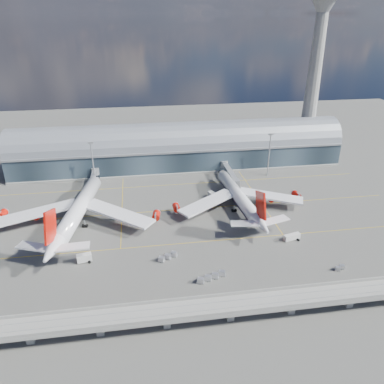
{
  "coord_description": "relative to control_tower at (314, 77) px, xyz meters",
  "views": [
    {
      "loc": [
        -25.36,
        -141.4,
        87.25
      ],
      "look_at": [
        -2.25,
        10.0,
        14.0
      ],
      "focal_mm": 35.0,
      "sensor_mm": 36.0,
      "label": 1
    }
  ],
  "objects": [
    {
      "name": "ground",
      "position": [
        -85.0,
        -83.0,
        -51.64
      ],
      "size": [
        500.0,
        500.0,
        0.0
      ],
      "primitive_type": "plane",
      "color": "#474744",
      "rests_on": "ground"
    },
    {
      "name": "taxi_lines",
      "position": [
        -85.0,
        -60.89,
        -51.63
      ],
      "size": [
        200.0,
        80.12,
        0.01
      ],
      "color": "gold",
      "rests_on": "ground"
    },
    {
      "name": "terminal",
      "position": [
        -85.0,
        -5.01,
        -40.3
      ],
      "size": [
        200.0,
        30.0,
        28.0
      ],
      "color": "#1D2831",
      "rests_on": "ground"
    },
    {
      "name": "control_tower",
      "position": [
        0.0,
        0.0,
        0.0
      ],
      "size": [
        19.0,
        19.0,
        103.0
      ],
      "color": "gray",
      "rests_on": "ground"
    },
    {
      "name": "guideway",
      "position": [
        -85.0,
        -138.0,
        -46.34
      ],
      "size": [
        220.0,
        8.5,
        7.2
      ],
      "color": "gray",
      "rests_on": "ground"
    },
    {
      "name": "floodlight_mast_left",
      "position": [
        -135.0,
        -28.0,
        -38.0
      ],
      "size": [
        3.0,
        0.7,
        25.7
      ],
      "color": "gray",
      "rests_on": "ground"
    },
    {
      "name": "floodlight_mast_right",
      "position": [
        -35.0,
        -28.0,
        -38.0
      ],
      "size": [
        3.0,
        0.7,
        25.7
      ],
      "color": "gray",
      "rests_on": "ground"
    },
    {
      "name": "airliner_left",
      "position": [
        -139.36,
        -70.69,
        -44.82
      ],
      "size": [
        74.22,
        78.12,
        23.86
      ],
      "rotation": [
        0.0,
        0.0,
        -0.17
      ],
      "color": "white",
      "rests_on": "ground"
    },
    {
      "name": "airliner_right",
      "position": [
        -62.7,
        -66.4,
        -45.97
      ],
      "size": [
        65.9,
        68.88,
        21.84
      ],
      "rotation": [
        0.0,
        0.0,
        0.07
      ],
      "color": "white",
      "rests_on": "ground"
    },
    {
      "name": "jet_bridge_left",
      "position": [
        -135.43,
        -29.88,
        -46.46
      ],
      "size": [
        4.4,
        28.0,
        7.25
      ],
      "color": "gray",
      "rests_on": "ground"
    },
    {
      "name": "jet_bridge_right",
      "position": [
        -59.32,
        -31.82,
        -46.46
      ],
      "size": [
        4.4,
        32.0,
        7.25
      ],
      "color": "gray",
      "rests_on": "ground"
    },
    {
      "name": "service_truck_1",
      "position": [
        -133.61,
        -99.84,
        -50.0
      ],
      "size": [
        6.03,
        3.72,
        3.25
      ],
      "rotation": [
        0.0,
        0.0,
        1.79
      ],
      "color": "beige",
      "rests_on": "ground"
    },
    {
      "name": "service_truck_2",
      "position": [
        -47.92,
        -97.22,
        -50.24
      ],
      "size": [
        7.72,
        3.93,
        2.69
      ],
      "rotation": [
        0.0,
        0.0,
        1.82
      ],
      "color": "beige",
      "rests_on": "ground"
    },
    {
      "name": "service_truck_3",
      "position": [
        -59.8,
        -80.33,
        -50.34
      ],
      "size": [
        3.48,
        5.61,
        2.54
      ],
      "rotation": [
        0.0,
        0.0,
        -0.3
      ],
      "color": "beige",
      "rests_on": "ground"
    },
    {
      "name": "service_truck_4",
      "position": [
        -48.03,
        -55.51,
        -50.29
      ],
      "size": [
        2.53,
        4.71,
        2.66
      ],
      "rotation": [
        0.0,
        0.0,
        0.07
      ],
      "color": "beige",
      "rests_on": "ground"
    },
    {
      "name": "service_truck_5",
      "position": [
        -73.18,
        -53.89,
        -49.95
      ],
      "size": [
        5.15,
        7.28,
        3.29
      ],
      "rotation": [
        0.0,
        0.0,
        0.42
      ],
      "color": "beige",
      "rests_on": "ground"
    },
    {
      "name": "cargo_train_0",
      "position": [
        -101.48,
        -102.89,
        -50.64
      ],
      "size": [
        8.37,
        5.63,
        1.91
      ],
      "rotation": [
        0.0,
        0.0,
        1.08
      ],
      "color": "gray",
      "rests_on": "ground"
    },
    {
      "name": "cargo_train_1",
      "position": [
        -86.97,
        -117.8,
        -50.62
      ],
      "size": [
        11.67,
        5.45,
        1.95
      ],
      "rotation": [
        0.0,
        0.0,
        1.25
      ],
      "color": "gray",
      "rests_on": "ground"
    },
    {
      "name": "cargo_train_2",
      "position": [
        -38.02,
        -119.52,
        -50.85
      ],
      "size": [
        4.66,
        2.99,
        1.51
      ],
      "rotation": [
        0.0,
        0.0,
        1.19
      ],
      "color": "gray",
      "rests_on": "ground"
    }
  ]
}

